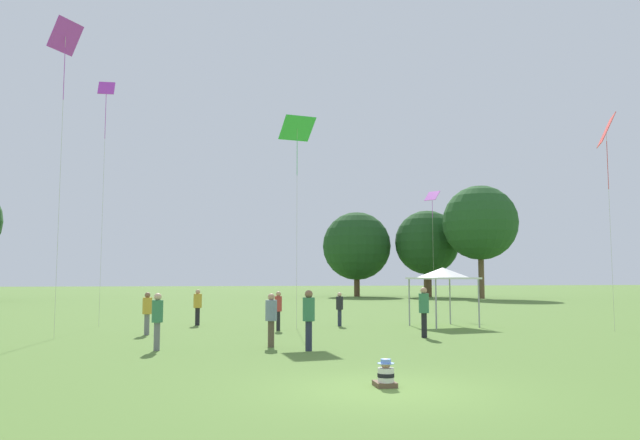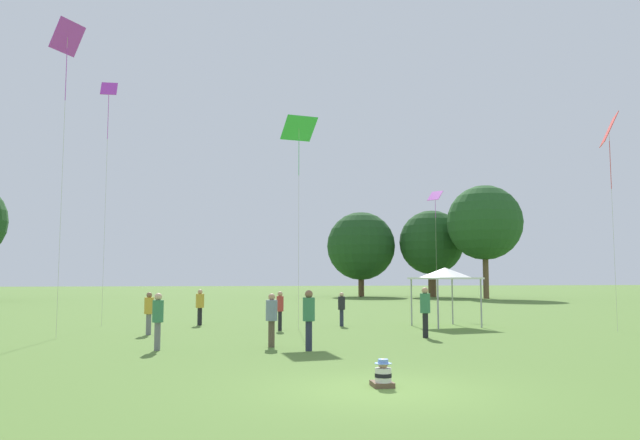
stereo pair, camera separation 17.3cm
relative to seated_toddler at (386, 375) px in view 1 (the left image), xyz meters
name	(u,v)px [view 1 (the left image)]	position (x,y,z in m)	size (l,w,h in m)	color
ground_plane	(383,390)	(-0.15, -0.33, -0.23)	(300.00, 300.00, 0.00)	#567A33
seated_toddler	(386,375)	(0.00, 0.00, 0.00)	(0.43, 0.53, 0.57)	brown
person_standing_0	(340,306)	(2.74, 15.46, 0.68)	(0.40, 0.40, 1.52)	#282D42
person_standing_1	(271,315)	(-1.36, 7.63, 0.77)	(0.46, 0.46, 1.69)	brown
person_standing_2	(278,307)	(-0.31, 13.66, 0.75)	(0.36, 0.36, 1.62)	black
person_standing_3	(424,307)	(4.53, 9.59, 0.87)	(0.41, 0.41, 1.84)	black
person_standing_4	(198,304)	(-3.57, 17.26, 0.74)	(0.52, 0.52, 1.64)	black
person_standing_5	(157,316)	(-4.86, 7.37, 0.81)	(0.37, 0.37, 1.73)	slate
person_standing_6	(309,314)	(-0.38, 6.39, 0.85)	(0.52, 0.52, 1.82)	#282D42
person_standing_7	(147,310)	(-5.52, 12.76, 0.73)	(0.39, 0.39, 1.63)	slate
canopy_tent	(443,274)	(7.29, 14.34, 2.13)	(2.89, 2.89, 2.65)	white
kite_0	(106,102)	(-7.92, 17.55, 10.13)	(0.75, 0.38, 11.35)	#B738C6
kite_2	(65,43)	(-8.68, 11.92, 10.75)	(1.19, 1.35, 11.80)	#B738C6
kite_4	(606,134)	(13.13, 10.53, 8.00)	(1.15, 1.49, 8.99)	red
kite_5	(432,200)	(10.27, 22.87, 6.63)	(0.92, 0.99, 7.40)	#B738C6
kite_6	(297,131)	(0.61, 14.53, 8.43)	(1.58, 1.36, 9.23)	green
distant_tree_0	(427,243)	(22.51, 54.99, 5.93)	(7.31, 7.31, 9.85)	brown
distant_tree_1	(357,246)	(15.00, 58.08, 5.62)	(7.92, 7.92, 9.83)	brown
distant_tree_2	(480,223)	(25.93, 48.52, 7.72)	(7.88, 7.88, 11.91)	brown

